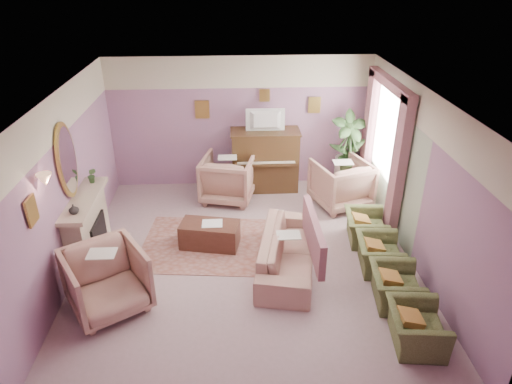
{
  "coord_description": "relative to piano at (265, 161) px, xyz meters",
  "views": [
    {
      "loc": [
        -0.18,
        -6.29,
        4.53
      ],
      "look_at": [
        0.18,
        0.4,
        1.08
      ],
      "focal_mm": 32.0,
      "sensor_mm": 36.0,
      "label": 1
    }
  ],
  "objects": [
    {
      "name": "floor",
      "position": [
        -0.5,
        -2.68,
        -0.65
      ],
      "size": [
        5.5,
        6.0,
        0.01
      ],
      "primitive_type": "cube",
      "color": "gray",
      "rests_on": "ground"
    },
    {
      "name": "ceiling",
      "position": [
        -0.5,
        -2.68,
        2.15
      ],
      "size": [
        5.5,
        6.0,
        0.01
      ],
      "primitive_type": "cube",
      "color": "silver",
      "rests_on": "wall_back"
    },
    {
      "name": "wall_back",
      "position": [
        -0.5,
        0.32,
        0.75
      ],
      "size": [
        5.5,
        0.02,
        2.8
      ],
      "primitive_type": "cube",
      "color": "slate",
      "rests_on": "floor"
    },
    {
      "name": "wall_front",
      "position": [
        -0.5,
        -5.68,
        0.75
      ],
      "size": [
        5.5,
        0.02,
        2.8
      ],
      "primitive_type": "cube",
      "color": "slate",
      "rests_on": "floor"
    },
    {
      "name": "wall_left",
      "position": [
        -3.25,
        -2.68,
        0.75
      ],
      "size": [
        0.02,
        6.0,
        2.8
      ],
      "primitive_type": "cube",
      "color": "slate",
      "rests_on": "floor"
    },
    {
      "name": "wall_right",
      "position": [
        2.25,
        -2.68,
        0.75
      ],
      "size": [
        0.02,
        6.0,
        2.8
      ],
      "primitive_type": "cube",
      "color": "slate",
      "rests_on": "floor"
    },
    {
      "name": "picture_rail_band",
      "position": [
        -0.5,
        0.31,
        1.82
      ],
      "size": [
        5.5,
        0.01,
        0.65
      ],
      "primitive_type": "cube",
      "color": "beige",
      "rests_on": "wall_back"
    },
    {
      "name": "stripe_panel",
      "position": [
        2.23,
        -1.38,
        0.42
      ],
      "size": [
        0.01,
        3.0,
        2.15
      ],
      "primitive_type": "cube",
      "color": "#9BAB90",
      "rests_on": "wall_right"
    },
    {
      "name": "fireplace_surround",
      "position": [
        -3.09,
        -2.48,
        -0.1
      ],
      "size": [
        0.3,
        1.4,
        1.1
      ],
      "primitive_type": "cube",
      "color": "tan",
      "rests_on": "floor"
    },
    {
      "name": "fireplace_inset",
      "position": [
        -2.99,
        -2.48,
        -0.25
      ],
      "size": [
        0.18,
        0.72,
        0.68
      ],
      "primitive_type": "cube",
      "color": "black",
      "rests_on": "floor"
    },
    {
      "name": "fire_ember",
      "position": [
        -2.95,
        -2.48,
        -0.43
      ],
      "size": [
        0.06,
        0.54,
        0.1
      ],
      "primitive_type": "cube",
      "color": "#FF3D26",
      "rests_on": "floor"
    },
    {
      "name": "mantel_shelf",
      "position": [
        -3.06,
        -2.48,
        0.47
      ],
      "size": [
        0.4,
        1.55,
        0.07
      ],
      "primitive_type": "cube",
      "color": "tan",
      "rests_on": "fireplace_surround"
    },
    {
      "name": "hearth",
      "position": [
        -2.89,
        -2.48,
        -0.64
      ],
      "size": [
        0.55,
        1.5,
        0.02
      ],
      "primitive_type": "cube",
      "color": "tan",
      "rests_on": "floor"
    },
    {
      "name": "mirror_frame",
      "position": [
        -3.2,
        -2.48,
        1.15
      ],
      "size": [
        0.04,
        0.72,
        1.2
      ],
      "primitive_type": "ellipsoid",
      "color": "#AE8F3F",
      "rests_on": "wall_left"
    },
    {
      "name": "mirror_glass",
      "position": [
        -3.17,
        -2.48,
        1.15
      ],
      "size": [
        0.01,
        0.6,
        1.06
      ],
      "primitive_type": "ellipsoid",
      "color": "white",
      "rests_on": "wall_left"
    },
    {
      "name": "sconce_shade",
      "position": [
        -3.12,
        -3.53,
        1.33
      ],
      "size": [
        0.2,
        0.2,
        0.16
      ],
      "primitive_type": "cone",
      "color": "tan",
      "rests_on": "wall_left"
    },
    {
      "name": "piano",
      "position": [
        0.0,
        0.0,
        0.0
      ],
      "size": [
        1.4,
        0.6,
        1.3
      ],
      "primitive_type": "cube",
      "color": "#412B16",
      "rests_on": "floor"
    },
    {
      "name": "piano_keyshelf",
      "position": [
        -0.0,
        -0.35,
        0.07
      ],
      "size": [
        1.3,
        0.12,
        0.06
      ],
      "primitive_type": "cube",
      "color": "#412B16",
      "rests_on": "piano"
    },
    {
      "name": "piano_keys",
      "position": [
        0.0,
        -0.35,
        0.11
      ],
      "size": [
        1.2,
        0.08,
        0.02
      ],
      "primitive_type": "cube",
      "color": "beige",
      "rests_on": "piano"
    },
    {
      "name": "piano_top",
      "position": [
        0.0,
        0.0,
        0.66
      ],
      "size": [
        1.45,
        0.65,
        0.04
      ],
      "primitive_type": "cube",
      "color": "#412B16",
      "rests_on": "piano"
    },
    {
      "name": "television",
      "position": [
        0.0,
        -0.05,
        0.95
      ],
      "size": [
        0.8,
        0.12,
        0.48
      ],
      "primitive_type": "imported",
      "color": "black",
      "rests_on": "piano"
    },
    {
      "name": "print_back_left",
      "position": [
        -1.3,
        0.28,
        1.07
      ],
      "size": [
        0.3,
        0.03,
        0.38
      ],
      "primitive_type": "cube",
      "color": "#AE8F3F",
      "rests_on": "wall_back"
    },
    {
      "name": "print_back_right",
      "position": [
        1.05,
        0.28,
        1.13
      ],
      "size": [
        0.26,
        0.03,
        0.34
      ],
      "primitive_type": "cube",
      "color": "#AE8F3F",
      "rests_on": "wall_back"
    },
    {
      "name": "print_back_mid",
      "position": [
        0.0,
        0.28,
        1.35
      ],
      "size": [
        0.22,
        0.03,
        0.26
      ],
      "primitive_type": "cube",
      "color": "#AE8F3F",
      "rests_on": "wall_back"
    },
    {
      "name": "print_left_wall",
      "position": [
        -3.21,
        -3.88,
        1.07
      ],
      "size": [
        0.03,
        0.28,
        0.36
      ],
      "primitive_type": "cube",
      "color": "#AE8F3F",
      "rests_on": "wall_left"
    },
    {
      "name": "window_blind",
      "position": [
        2.2,
        -1.13,
        1.05
      ],
      "size": [
        0.03,
        1.4,
        1.8
      ],
      "primitive_type": "cube",
      "color": "silver",
      "rests_on": "wall_right"
    },
    {
      "name": "curtain_left",
      "position": [
        2.12,
        -2.05,
        0.65
      ],
      "size": [
        0.16,
        0.34,
        2.6
      ],
      "primitive_type": "cube",
      "color": "#8C5460",
      "rests_on": "floor"
    },
    {
      "name": "curtain_right",
      "position": [
        2.12,
        -0.21,
        0.65
      ],
      "size": [
        0.16,
        0.34,
        2.6
      ],
      "primitive_type": "cube",
      "color": "#8C5460",
      "rests_on": "floor"
    },
    {
      "name": "pelmet",
      "position": [
        2.12,
        -1.13,
        1.91
      ],
      "size": [
        0.16,
        2.2,
        0.16
      ],
      "primitive_type": "cube",
      "color": "#8C5460",
      "rests_on": "wall_right"
    },
    {
      "name": "mantel_plant",
      "position": [
        -3.05,
        -1.93,
        0.64
      ],
      "size": [
        0.16,
        0.16,
        0.28
      ],
      "primitive_type": "imported",
      "color": "#2C4C25",
      "rests_on": "mantel_shelf"
    },
    {
      "name": "mantel_vase",
      "position": [
        -3.05,
        -2.98,
        0.58
      ],
      "size": [
        0.16,
        0.16,
        0.16
      ],
      "primitive_type": "imported",
      "color": "beige",
      "rests_on": "mantel_shelf"
    },
    {
      "name": "area_rug",
      "position": [
        -1.06,
        -2.18,
        -0.64
      ],
      "size": [
        2.67,
        2.04,
        0.01
      ],
      "primitive_type": "cube",
      "rotation": [
        0.0,
        0.0,
        -0.1
      ],
      "color": "#905C53",
      "rests_on": "floor"
    },
    {
      "name": "coffee_table",
      "position": [
        -1.12,
        -2.21,
        -0.43
      ],
      "size": [
        1.08,
        0.69,
        0.45
      ],
      "primitive_type": "cube",
      "rotation": [
        0.0,
        0.0,
        -0.2
      ],
      "color": "#46251B",
      "rests_on": "floor"
    },
    {
      "name": "table_paper",
      "position": [
        -1.07,
        -2.21,
        -0.2
      ],
      "size": [
        0.35,
        0.28,
        0.01
      ],
      "primitive_type": "cube",
      "color": "white",
      "rests_on": "coffee_table"
    },
    {
      "name": "sofa",
      "position": [
        0.17,
        -2.89,
        -0.22
      ],
      "size": [
        0.71,
        2.13,
        0.86
      ],
      "primitive_type": "imported",
      "color": "tan",
      "rests_on": "floor"
    },
    {
      "name": "sofa_throw",
      "position": [
        0.57,
        -2.89,
        -0.05
      ],
      "size": [
        0.11,
        1.61,
        0.59
      ],
      "primitive_type": "cube",
      "color": "#8C5460",
      "rests_on": "sofa"
    },
    {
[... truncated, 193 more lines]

